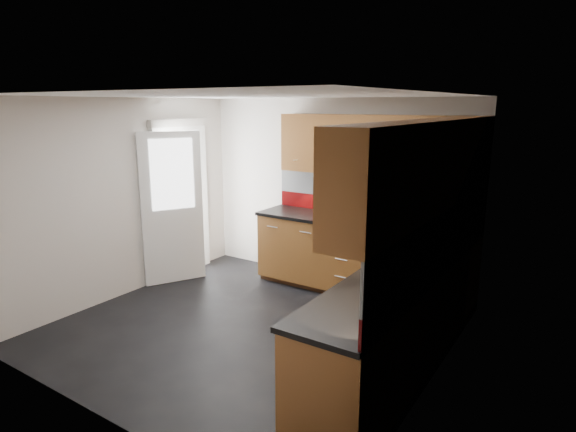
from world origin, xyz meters
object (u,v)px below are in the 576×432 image
Objects in this scene: utensil_pot at (351,209)px; toaster at (456,224)px; gas_hob at (353,219)px; food_processor at (429,235)px.

toaster is (1.30, -0.06, 0.01)m from utensil_pot.
utensil_pot reaches higher than toaster.
gas_hob is at bearing -174.43° from toaster.
gas_hob is 1.20m from toaster.
gas_hob is 1.69× the size of toaster.
utensil_pot is 1.30m from toaster.
utensil_pot is at bearing 177.45° from toaster.
gas_hob is at bearing 149.56° from food_processor.
food_processor is (1.24, -0.84, 0.05)m from utensil_pot.
gas_hob is 1.38× the size of utensil_pot.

